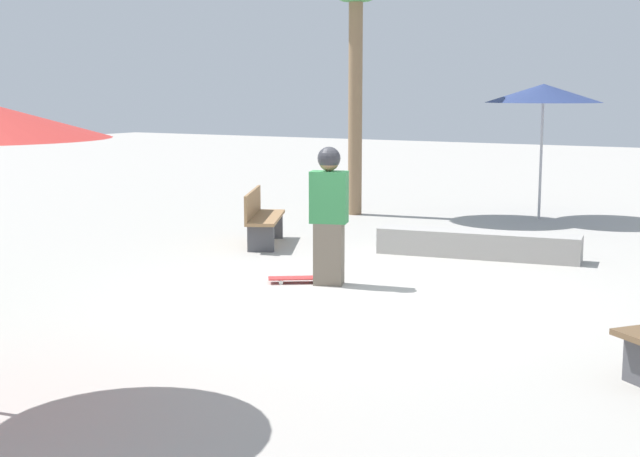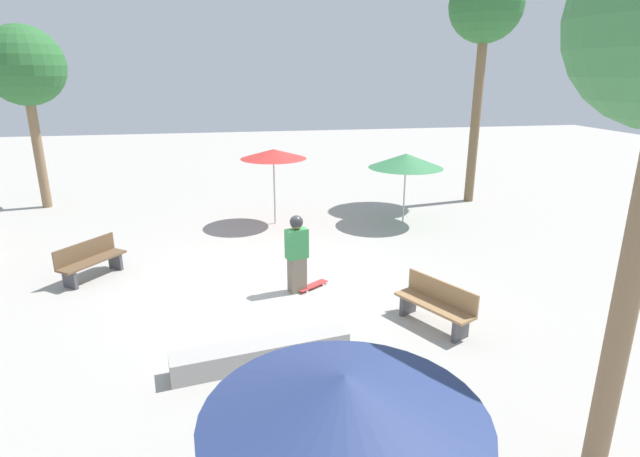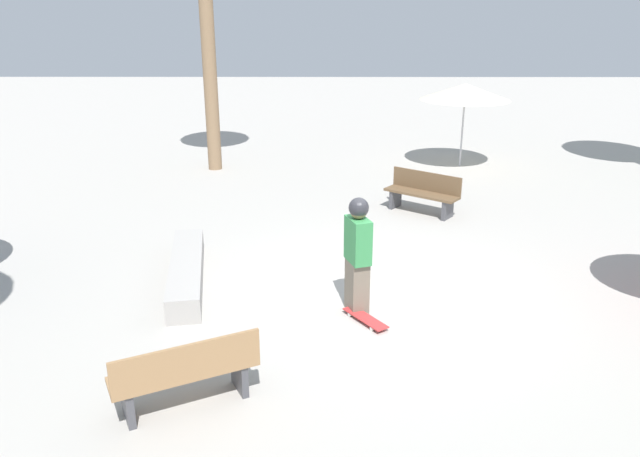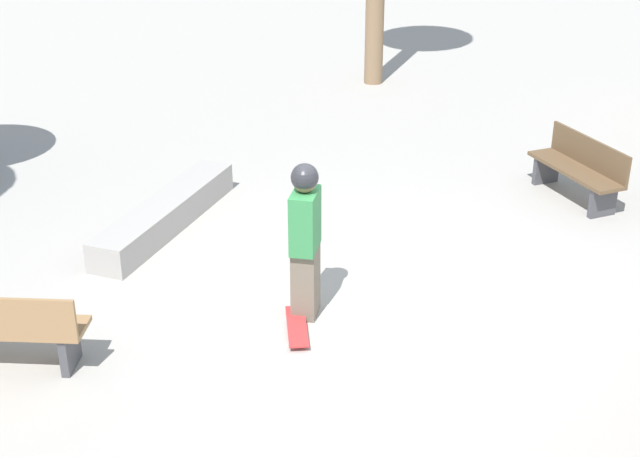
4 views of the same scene
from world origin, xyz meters
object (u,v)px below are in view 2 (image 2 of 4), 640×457
bench_far (91,260)px  shade_umbrella_navy (344,396)px  shade_umbrella_green (406,161)px  palm_tree_far_back (24,68)px  skater_main (297,251)px  bench_near (436,304)px  shade_umbrella_red (273,154)px  palm_tree_left (486,10)px  concrete_ledge (262,353)px  skateboard (312,285)px

bench_far → shade_umbrella_navy: (3.91, -8.48, 1.90)m
shade_umbrella_green → palm_tree_far_back: palm_tree_far_back is taller
skater_main → shade_umbrella_green: bearing=29.1°
palm_tree_far_back → bench_near: bearing=-46.9°
shade_umbrella_red → palm_tree_left: 8.60m
shade_umbrella_green → shade_umbrella_navy: shade_umbrella_navy is taller
palm_tree_left → shade_umbrella_navy: bearing=-120.4°
concrete_ledge → palm_tree_left: 13.99m
skateboard → palm_tree_far_back: size_ratio=0.13×
skateboard → palm_tree_far_back: bearing=98.2°
skateboard → shade_umbrella_navy: (-0.98, -6.96, 2.27)m
shade_umbrella_red → shade_umbrella_navy: 12.01m
shade_umbrella_green → shade_umbrella_navy: size_ratio=0.91×
skater_main → palm_tree_far_back: palm_tree_far_back is taller
palm_tree_far_back → shade_umbrella_red: bearing=-24.6°
shade_umbrella_green → bench_near: bearing=-104.7°
shade_umbrella_navy → palm_tree_left: 16.25m
skater_main → bench_far: (-4.53, 1.62, -0.49)m
skater_main → concrete_ledge: bearing=-128.9°
bench_far → shade_umbrella_navy: bearing=62.1°
bench_far → shade_umbrella_navy: size_ratio=0.62×
skater_main → palm_tree_left: size_ratio=0.22×
shade_umbrella_green → shade_umbrella_red: bearing=170.4°
shade_umbrella_navy → skateboard: bearing=82.0°
bench_near → palm_tree_far_back: palm_tree_far_back is taller
bench_near → palm_tree_left: bearing=-56.6°
skateboard → bench_far: 5.13m
skateboard → palm_tree_far_back: palm_tree_far_back is taller
skater_main → shade_umbrella_navy: size_ratio=0.68×
shade_umbrella_red → shade_umbrella_navy: size_ratio=0.93×
palm_tree_far_back → palm_tree_left: 15.18m
skateboard → shade_umbrella_red: size_ratio=0.33×
skateboard → shade_umbrella_red: 5.47m
concrete_ledge → bench_near: 3.35m
skateboard → bench_near: (1.96, -2.08, 0.37)m
concrete_ledge → palm_tree_far_back: (-6.65, 11.29, 4.48)m
concrete_ledge → shade_umbrella_navy: size_ratio=1.18×
skater_main → concrete_ledge: size_ratio=0.58×
shade_umbrella_green → palm_tree_left: bearing=33.7°
bench_near → palm_tree_far_back: bearing=16.6°
bench_near → shade_umbrella_red: 7.66m
shade_umbrella_navy → palm_tree_far_back: bearing=114.3°
concrete_ledge → palm_tree_far_back: size_ratio=0.49×
palm_tree_far_back → palm_tree_left: size_ratio=0.76×
shade_umbrella_red → skateboard: bearing=-86.6°
bench_far → shade_umbrella_green: bearing=145.8°
skater_main → skateboard: bearing=-2.5°
concrete_ledge → shade_umbrella_navy: (0.34, -4.20, 2.14)m
concrete_ledge → shade_umbrella_navy: bearing=-85.4°
shade_umbrella_green → shade_umbrella_navy: (-4.63, -11.32, 0.36)m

